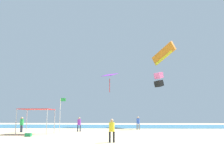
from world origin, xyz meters
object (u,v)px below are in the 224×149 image
person_rightmost (22,123)px  kite_diamond_purple (110,76)px  person_leftmost (79,123)px  kite_parafoil_orange (163,54)px  person_central (112,128)px  cooler_box (28,135)px  kite_box_pink (159,80)px  canopy_tent (37,110)px  banner_flag (61,112)px  person_near_tent (138,122)px

person_rightmost → kite_diamond_purple: 19.87m
person_leftmost → kite_parafoil_orange: (13.02, 14.86, 12.60)m
kite_diamond_purple → person_central: bearing=121.5°
cooler_box → kite_box_pink: bearing=47.8°
person_central → person_rightmost: bearing=-34.8°
canopy_tent → kite_box_pink: 19.78m
person_central → person_leftmost: bearing=-59.7°
kite_box_pink → canopy_tent: bearing=85.2°
person_central → person_rightmost: (-11.46, 11.24, 0.09)m
kite_diamond_purple → banner_flag: bearing=104.0°
person_near_tent → banner_flag: banner_flag is taller
person_near_tent → person_rightmost: person_near_tent is taller
canopy_tent → kite_box_pink: bearing=40.0°
person_central → banner_flag: bearing=-45.9°
kite_parafoil_orange → person_leftmost: bearing=104.9°
kite_box_pink → person_leftmost: bearing=79.2°
banner_flag → person_central: bearing=-55.5°
kite_parafoil_orange → cooler_box: bearing=111.1°
canopy_tent → person_near_tent: 14.92m
kite_diamond_purple → kite_box_pink: kite_diamond_purple is taller
person_near_tent → banner_flag: (-8.82, -8.91, 1.22)m
person_near_tent → kite_diamond_purple: size_ratio=0.51×
person_leftmost → banner_flag: (-1.28, -3.99, 1.27)m
person_near_tent → canopy_tent: bearing=-161.2°
cooler_box → kite_parafoil_orange: bearing=54.9°
canopy_tent → kite_parafoil_orange: 28.12m
banner_flag → kite_diamond_purple: size_ratio=1.06×
person_rightmost → kite_parafoil_orange: (19.58, 16.61, 12.58)m
cooler_box → kite_parafoil_orange: size_ratio=0.11×
person_near_tent → kite_box_pink: size_ratio=0.75×
canopy_tent → kite_diamond_purple: 20.80m
cooler_box → kite_diamond_purple: (5.94, 21.79, 9.14)m
person_near_tent → person_central: size_ratio=1.13×
canopy_tent → person_central: 11.90m
kite_box_pink → kite_diamond_purple: bearing=7.7°
canopy_tent → person_central: canopy_tent is taller
person_leftmost → kite_diamond_purple: bearing=-98.3°
canopy_tent → kite_parafoil_orange: bearing=49.8°
person_near_tent → person_rightmost: 15.60m
person_central → kite_diamond_purple: bearing=-75.9°
canopy_tent → person_leftmost: 6.25m
person_near_tent → kite_parafoil_orange: size_ratio=0.37×
canopy_tent → kite_parafoil_orange: kite_parafoil_orange is taller
banner_flag → kite_parafoil_orange: bearing=52.8°
person_leftmost → person_rightmost: person_rightmost is taller
cooler_box → kite_parafoil_orange: 31.12m
person_rightmost → banner_flag: banner_flag is taller
kite_box_pink → kite_parafoil_orange: bearing=-60.0°
canopy_tent → banner_flag: banner_flag is taller
banner_flag → person_near_tent: bearing=45.3°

